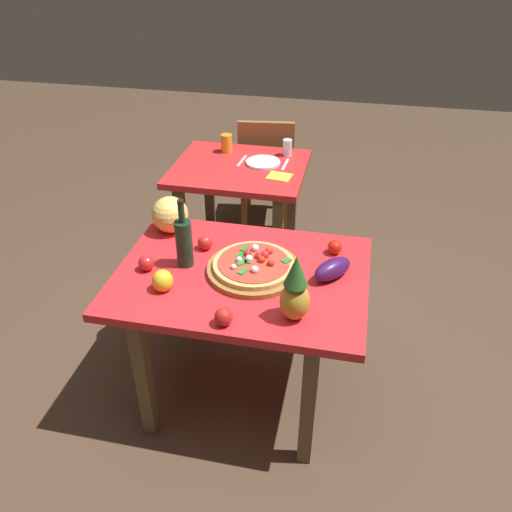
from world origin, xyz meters
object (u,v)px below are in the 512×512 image
Objects in this scene: napkin_folded at (279,176)px; background_table at (240,184)px; eggplant at (332,269)px; fork_utensil at (242,161)px; pizza at (254,264)px; dinner_plate at (263,162)px; pizza_board at (254,269)px; melon at (170,215)px; tomato_by_bottle at (224,317)px; tomato_at_corner at (146,263)px; tomato_near_board at (335,247)px; pineapple_left at (295,291)px; display_table at (242,290)px; tomato_beside_pepper at (205,242)px; drinking_glass_water at (287,148)px; bell_pepper at (163,281)px; wine_bottle at (184,242)px; dining_chair at (267,165)px; drinking_glass_juice at (227,143)px; knife_utensil at (285,165)px.

background_table is at bearing 157.98° from napkin_folded.
eggplant reaches higher than fork_utensil.
pizza is 1.00m from napkin_folded.
eggplant reaches higher than dinner_plate.
melon reaches higher than pizza_board.
tomato_by_bottle is at bearing -89.28° from napkin_folded.
tomato_at_corner is 1.27m from fork_utensil.
fork_utensil reaches higher than napkin_folded.
tomato_by_bottle is at bearing -122.49° from tomato_near_board.
pizza_board is (0.33, -1.11, 0.14)m from background_table.
background_table is at bearing 111.84° from pineapple_left.
display_table is at bearing -83.18° from dinner_plate.
tomato_beside_pepper is (-0.27, 0.13, -0.00)m from pizza.
tomato_by_bottle is (0.44, -0.63, -0.05)m from melon.
display_table is at bearing -89.42° from drinking_glass_water.
pizza_board is 1.90× the size of dinner_plate.
melon is (-0.48, 0.26, 0.08)m from pizza_board.
bell_pepper is at bearing -96.39° from dinner_plate.
wine_bottle is 1.19m from fork_utensil.
pineapple_left reaches higher than dining_chair.
wine_bottle is 4.58× the size of tomato_beside_pepper.
dining_chair reaches higher than pizza.
display_table is 6.20× the size of fork_utensil.
pizza_board is 1.00m from napkin_folded.
background_table is 0.14m from fork_utensil.
eggplant is at bearing -58.00° from background_table.
display_table is 11.31× the size of bell_pepper.
dining_chair reaches higher than dinner_plate.
dining_chair is at bearing 61.91° from drinking_glass_juice.
drinking_glass_juice reaches higher than fork_utensil.
eggplant is (0.68, -1.09, 0.17)m from background_table.
drinking_glass_juice is (-0.20, -0.38, 0.30)m from dining_chair.
display_table is 15.66× the size of tomato_beside_pepper.
eggplant is at bearing 4.46° from pizza_board.
background_table is 2.30× the size of pizza.
melon is 1.01× the size of knife_utensil.
drinking_glass_water reaches higher than pizza_board.
tomato_by_bottle is 1.74m from drinking_glass_juice.
fork_utensil reaches higher than display_table.
tomato_by_bottle reaches higher than background_table.
pizza is 1.99× the size of melon.
background_table is 0.89m from melon.
dining_chair is 4.25× the size of eggplant.
tomato_beside_pepper reaches higher than knife_utensil.
pizza_board reaches higher than fork_utensil.
pineapple_left is 0.33m from eggplant.
dining_chair is 1.81m from tomato_at_corner.
dinner_plate reaches higher than knife_utensil.
display_table is 7.97× the size of napkin_folded.
napkin_folded is (-0.02, 1.37, -0.03)m from tomato_by_bottle.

